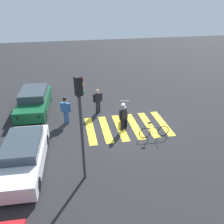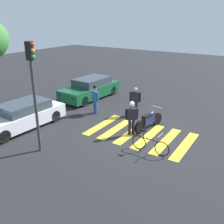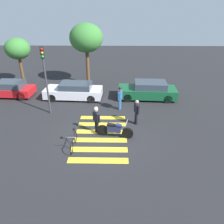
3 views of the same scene
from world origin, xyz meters
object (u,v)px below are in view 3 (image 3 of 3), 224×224
car_white_van (74,91)px  police_motorcycle (115,130)px  leaning_bicycle (74,141)px  officer_on_foot (96,118)px  officer_by_motorcycle (137,111)px  car_green_compact (148,90)px  pedestrian_bystander (120,97)px  car_red_convertible (10,89)px  traffic_light_pole (45,71)px

car_white_van → police_motorcycle: bearing=-59.2°
leaning_bicycle → officer_on_foot: bearing=53.2°
police_motorcycle → officer_by_motorcycle: 2.10m
leaning_bicycle → officer_on_foot: 1.99m
car_white_van → car_green_compact: (6.01, 0.10, 0.04)m
pedestrian_bystander → car_green_compact: 3.13m
leaning_bicycle → officer_by_motorcycle: officer_by_motorcycle is taller
car_red_convertible → police_motorcycle: bearing=-34.3°
police_motorcycle → leaning_bicycle: (-2.22, -1.10, -0.10)m
officer_on_foot → car_green_compact: size_ratio=0.36×
officer_by_motorcycle → car_white_van: bearing=138.9°
leaning_bicycle → pedestrian_bystander: size_ratio=0.99×
officer_by_motorcycle → pedestrian_bystander: 2.35m
car_green_compact → officer_by_motorcycle: bearing=-107.0°
officer_on_foot → car_green_compact: bearing=54.9°
pedestrian_bystander → car_white_van: bearing=151.7°
pedestrian_bystander → car_white_van: (-3.71, 1.99, -0.36)m
car_green_compact → traffic_light_pole: size_ratio=1.02×
car_red_convertible → officer_by_motorcycle: bearing=-23.8°
police_motorcycle → car_red_convertible: car_red_convertible is taller
pedestrian_bystander → officer_on_foot: bearing=-114.1°
leaning_bicycle → car_green_compact: bearing=54.5°
police_motorcycle → traffic_light_pole: traffic_light_pole is taller
leaning_bicycle → police_motorcycle: bearing=26.3°
car_green_compact → traffic_light_pole: 8.14m
officer_by_motorcycle → car_green_compact: officer_by_motorcycle is taller
officer_by_motorcycle → car_white_van: size_ratio=0.36×
leaning_bicycle → pedestrian_bystander: bearing=61.5°
pedestrian_bystander → traffic_light_pole: traffic_light_pole is taller
car_red_convertible → car_green_compact: (11.47, -0.28, 0.06)m
officer_by_motorcycle → pedestrian_bystander: pedestrian_bystander is taller
car_red_convertible → leaning_bicycle: bearing=-47.2°
car_white_van → traffic_light_pole: bearing=-115.3°
officer_by_motorcycle → traffic_light_pole: (-5.98, 1.45, 2.12)m
officer_on_foot → car_green_compact: 6.51m
leaning_bicycle → officer_by_motorcycle: (3.59, 2.62, 0.58)m
police_motorcycle → car_green_compact: bearing=65.2°
officer_by_motorcycle → car_red_convertible: bearing=156.2°
pedestrian_bystander → car_green_compact: bearing=42.3°
car_red_convertible → car_white_van: car_white_van is taller
pedestrian_bystander → car_red_convertible: (-9.16, 2.38, -0.37)m
car_white_van → officer_on_foot: bearing=-66.5°
officer_on_foot → car_red_convertible: officer_on_foot is taller
leaning_bicycle → car_white_van: (-1.13, 6.74, 0.27)m
officer_by_motorcycle → car_green_compact: size_ratio=0.35×
officer_on_foot → police_motorcycle: bearing=-21.0°
pedestrian_bystander → officer_by_motorcycle: bearing=-64.4°
officer_on_foot → car_white_van: bearing=113.5°
officer_on_foot → officer_by_motorcycle: 2.69m
pedestrian_bystander → traffic_light_pole: size_ratio=0.38×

